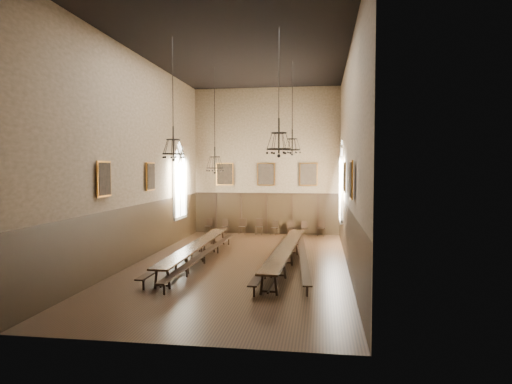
% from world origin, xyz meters
% --- Properties ---
extents(floor, '(9.00, 18.00, 0.02)m').
position_xyz_m(floor, '(0.00, 0.00, -0.01)').
color(floor, black).
rests_on(floor, ground).
extents(ceiling, '(9.00, 18.00, 0.02)m').
position_xyz_m(ceiling, '(0.00, 0.00, 9.01)').
color(ceiling, black).
rests_on(ceiling, ground).
extents(wall_back, '(9.00, 0.02, 9.00)m').
position_xyz_m(wall_back, '(0.00, 9.01, 4.50)').
color(wall_back, '#8F7458').
rests_on(wall_back, ground).
extents(wall_front, '(9.00, 0.02, 9.00)m').
position_xyz_m(wall_front, '(0.00, -9.01, 4.50)').
color(wall_front, '#8F7458').
rests_on(wall_front, ground).
extents(wall_left, '(0.02, 18.00, 9.00)m').
position_xyz_m(wall_left, '(-4.51, 0.00, 4.50)').
color(wall_left, '#8F7458').
rests_on(wall_left, ground).
extents(wall_right, '(0.02, 18.00, 9.00)m').
position_xyz_m(wall_right, '(4.51, 0.00, 4.50)').
color(wall_right, '#8F7458').
rests_on(wall_right, ground).
extents(wainscot_panelling, '(9.00, 18.00, 2.50)m').
position_xyz_m(wainscot_panelling, '(0.00, 0.00, 1.25)').
color(wainscot_panelling, black).
rests_on(wainscot_panelling, floor).
extents(table_left, '(0.82, 10.03, 0.78)m').
position_xyz_m(table_left, '(-1.97, 0.16, 0.39)').
color(table_left, black).
rests_on(table_left, floor).
extents(table_right, '(1.14, 10.19, 0.79)m').
position_xyz_m(table_right, '(1.93, -0.03, 0.40)').
color(table_right, black).
rests_on(table_right, floor).
extents(bench_left_outer, '(0.35, 10.11, 0.45)m').
position_xyz_m(bench_left_outer, '(-2.47, 0.07, 0.29)').
color(bench_left_outer, black).
rests_on(bench_left_outer, floor).
extents(bench_left_inner, '(0.46, 10.46, 0.47)m').
position_xyz_m(bench_left_inner, '(-1.54, -0.23, 0.30)').
color(bench_left_inner, black).
rests_on(bench_left_inner, floor).
extents(bench_right_inner, '(0.59, 10.20, 0.46)m').
position_xyz_m(bench_right_inner, '(1.43, -0.16, 0.29)').
color(bench_right_inner, black).
rests_on(bench_right_inner, floor).
extents(bench_right_outer, '(1.01, 10.20, 0.46)m').
position_xyz_m(bench_right_outer, '(2.64, 0.10, 0.29)').
color(bench_right_outer, black).
rests_on(bench_right_outer, floor).
extents(chair_0, '(0.47, 0.47, 0.93)m').
position_xyz_m(chair_0, '(-3.57, 8.57, 0.28)').
color(chair_0, black).
rests_on(chair_0, floor).
extents(chair_1, '(0.45, 0.45, 0.90)m').
position_xyz_m(chair_1, '(-2.56, 8.59, 0.27)').
color(chair_1, black).
rests_on(chair_1, floor).
extents(chair_2, '(0.43, 0.43, 0.96)m').
position_xyz_m(chair_2, '(-1.44, 8.58, 0.29)').
color(chair_2, black).
rests_on(chair_2, floor).
extents(chair_3, '(0.44, 0.44, 0.96)m').
position_xyz_m(chair_3, '(-0.40, 8.59, 0.29)').
color(chair_3, black).
rests_on(chair_3, floor).
extents(chair_4, '(0.48, 0.48, 0.87)m').
position_xyz_m(chair_4, '(0.54, 8.60, 0.26)').
color(chair_4, black).
rests_on(chair_4, floor).
extents(chair_5, '(0.41, 0.41, 0.91)m').
position_xyz_m(chair_5, '(1.56, 8.47, 0.27)').
color(chair_5, black).
rests_on(chair_5, floor).
extents(chair_6, '(0.48, 0.48, 0.87)m').
position_xyz_m(chair_6, '(2.41, 8.52, 0.26)').
color(chair_6, black).
rests_on(chair_6, floor).
extents(chair_7, '(0.51, 0.51, 0.97)m').
position_xyz_m(chair_7, '(3.39, 8.49, 0.29)').
color(chair_7, black).
rests_on(chair_7, floor).
extents(chandelier_back_left, '(0.84, 0.84, 5.06)m').
position_xyz_m(chandelier_back_left, '(-1.81, 2.90, 4.42)').
color(chandelier_back_left, black).
rests_on(chandelier_back_left, ceiling).
extents(chandelier_back_right, '(0.79, 0.79, 4.20)m').
position_xyz_m(chandelier_back_right, '(2.02, 2.35, 5.23)').
color(chandelier_back_right, black).
rests_on(chandelier_back_right, ceiling).
extents(chandelier_front_left, '(0.84, 0.84, 4.52)m').
position_xyz_m(chandelier_front_left, '(-2.18, -2.29, 4.93)').
color(chandelier_front_left, black).
rests_on(chandelier_front_left, ceiling).
extents(chandelier_front_right, '(0.88, 0.88, 4.39)m').
position_xyz_m(chandelier_front_right, '(1.89, -2.92, 5.04)').
color(chandelier_front_right, black).
rests_on(chandelier_front_right, ceiling).
extents(portrait_back_0, '(1.10, 0.12, 1.40)m').
position_xyz_m(portrait_back_0, '(-2.60, 8.88, 3.70)').
color(portrait_back_0, orange).
rests_on(portrait_back_0, wall_back).
extents(portrait_back_1, '(1.10, 0.12, 1.40)m').
position_xyz_m(portrait_back_1, '(0.00, 8.88, 3.70)').
color(portrait_back_1, orange).
rests_on(portrait_back_1, wall_back).
extents(portrait_back_2, '(1.10, 0.12, 1.40)m').
position_xyz_m(portrait_back_2, '(2.60, 8.88, 3.70)').
color(portrait_back_2, orange).
rests_on(portrait_back_2, wall_back).
extents(portrait_left_0, '(0.12, 1.00, 1.30)m').
position_xyz_m(portrait_left_0, '(-4.38, 1.00, 3.70)').
color(portrait_left_0, orange).
rests_on(portrait_left_0, wall_left).
extents(portrait_left_1, '(0.12, 1.00, 1.30)m').
position_xyz_m(portrait_left_1, '(-4.38, -3.50, 3.70)').
color(portrait_left_1, orange).
rests_on(portrait_left_1, wall_left).
extents(portrait_right_0, '(0.12, 1.00, 1.30)m').
position_xyz_m(portrait_right_0, '(4.38, 1.00, 3.70)').
color(portrait_right_0, orange).
rests_on(portrait_right_0, wall_right).
extents(portrait_right_1, '(0.12, 1.00, 1.30)m').
position_xyz_m(portrait_right_1, '(4.38, -3.50, 3.70)').
color(portrait_right_1, orange).
rests_on(portrait_right_1, wall_right).
extents(window_right, '(0.20, 2.20, 4.60)m').
position_xyz_m(window_right, '(4.43, 5.50, 3.40)').
color(window_right, white).
rests_on(window_right, wall_right).
extents(window_left, '(0.20, 2.20, 4.60)m').
position_xyz_m(window_left, '(-4.43, 5.50, 3.40)').
color(window_left, white).
rests_on(window_left, wall_left).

